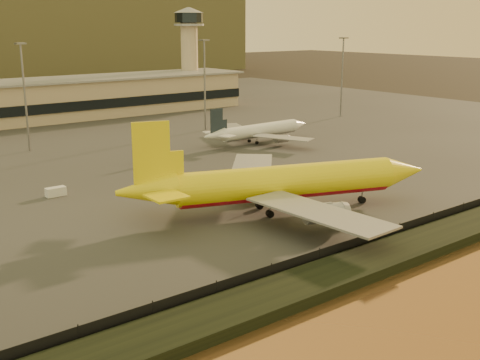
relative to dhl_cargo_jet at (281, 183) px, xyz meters
name	(u,v)px	position (x,y,z in m)	size (l,w,h in m)	color
ground	(285,230)	(-5.40, -7.00, -4.92)	(900.00, 900.00, 0.00)	black
embankment	(375,260)	(-5.40, -24.00, -4.22)	(320.00, 7.00, 1.40)	black
tarmac	(47,138)	(-5.40, 88.00, -4.82)	(320.00, 220.00, 0.20)	#2D2D2D
perimeter_fence	(352,247)	(-5.40, -20.00, -3.62)	(300.00, 0.05, 2.20)	black
control_tower	(189,46)	(64.60, 124.00, 16.75)	(11.20, 11.20, 35.50)	tan
apron_light_masts	(130,81)	(9.60, 68.00, 10.79)	(152.20, 12.20, 25.40)	slate
dhl_cargo_jet	(281,183)	(0.00, 0.00, 0.00)	(51.36, 48.81, 15.80)	yellow
white_narrowbody_jet	(259,131)	(34.85, 47.48, -1.77)	(34.32, 33.56, 9.88)	silver
gse_vehicle_yellow	(245,180)	(6.28, 17.24, -3.91)	(3.57, 1.61, 1.61)	yellow
gse_vehicle_white	(56,192)	(-25.39, 31.34, -3.93)	(3.49, 1.57, 1.57)	silver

